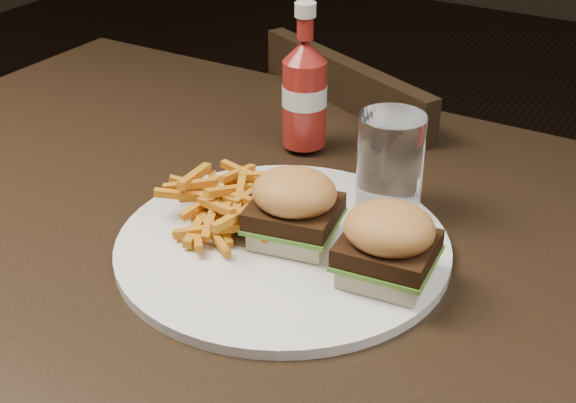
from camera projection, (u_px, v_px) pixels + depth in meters
The scene contains 8 objects.
dining_table at pixel (280, 262), 0.80m from camera, with size 1.20×0.80×0.04m, color black.
chair_far at pixel (413, 260), 1.34m from camera, with size 0.36×0.36×0.03m, color black.
plate at pixel (283, 246), 0.78m from camera, with size 0.33×0.33×0.01m, color white.
sandwich_half_a at pixel (294, 231), 0.78m from camera, with size 0.07×0.07×0.02m, color beige.
sandwich_half_b at pixel (386, 269), 0.72m from camera, with size 0.07×0.07×0.02m, color beige.
fries_pile at pixel (230, 200), 0.81m from camera, with size 0.11×0.11×0.04m, color orange, non-canonical shape.
ketchup_bottle at pixel (304, 103), 0.95m from camera, with size 0.05×0.05×0.11m, color maroon.
tumbler at pixel (390, 164), 0.83m from camera, with size 0.07×0.07×0.11m, color white.
Camera 1 is at (0.35, -0.57, 1.18)m, focal length 50.00 mm.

